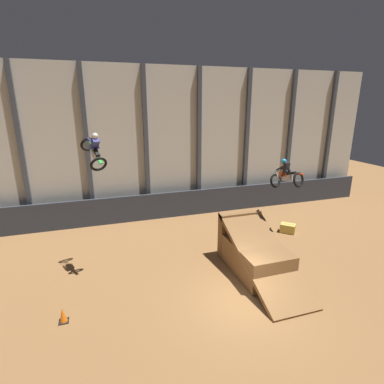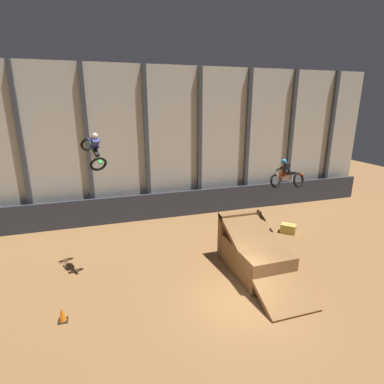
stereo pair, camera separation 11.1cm
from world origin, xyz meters
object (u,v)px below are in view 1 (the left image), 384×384
object	(u,v)px
dirt_ramp	(253,252)
hay_bale_trackside	(288,228)
rider_bike_right_air	(286,176)
rider_bike_left_air	(94,150)
traffic_cone_near_ramp	(63,315)

from	to	relation	value
dirt_ramp	hay_bale_trackside	size ratio (longest dim) A/B	5.19
rider_bike_right_air	hay_bale_trackside	bearing A→B (deg)	31.84
rider_bike_right_air	hay_bale_trackside	distance (m)	5.50
rider_bike_left_air	hay_bale_trackside	distance (m)	12.62
rider_bike_left_air	rider_bike_right_air	size ratio (longest dim) A/B	1.05
traffic_cone_near_ramp	hay_bale_trackside	size ratio (longest dim) A/B	0.55
traffic_cone_near_ramp	dirt_ramp	bearing A→B (deg)	8.06
traffic_cone_near_ramp	hay_bale_trackside	world-z (taller)	traffic_cone_near_ramp
rider_bike_left_air	hay_bale_trackside	bearing A→B (deg)	-10.55
dirt_ramp	rider_bike_left_air	world-z (taller)	rider_bike_left_air
dirt_ramp	traffic_cone_near_ramp	world-z (taller)	dirt_ramp
rider_bike_left_air	traffic_cone_near_ramp	world-z (taller)	rider_bike_left_air
dirt_ramp	hay_bale_trackside	distance (m)	5.35
rider_bike_right_air	traffic_cone_near_ramp	size ratio (longest dim) A/B	3.07
rider_bike_left_air	hay_bale_trackside	world-z (taller)	rider_bike_left_air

